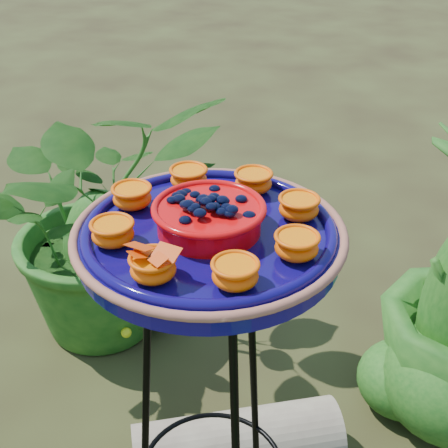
# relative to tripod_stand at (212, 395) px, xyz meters

# --- Properties ---
(tripod_stand) EXTENTS (0.42, 0.42, 0.92)m
(tripod_stand) POSITION_rel_tripod_stand_xyz_m (0.00, 0.00, 0.00)
(tripod_stand) COLOR black
(tripod_stand) RESTS_ON ground
(feeder_dish) EXTENTS (0.59, 0.59, 0.11)m
(feeder_dish) POSITION_rel_tripod_stand_xyz_m (-0.00, -0.00, 0.40)
(feeder_dish) COLOR #0D0752
(feeder_dish) RESTS_ON tripod_stand
(driftwood_log) EXTENTS (0.60, 0.47, 0.19)m
(driftwood_log) POSITION_rel_tripod_stand_xyz_m (-0.03, 0.26, -0.46)
(driftwood_log) COLOR tan
(driftwood_log) RESTS_ON ground
(shrub_back_left) EXTENTS (1.08, 1.10, 0.92)m
(shrub_back_left) POSITION_rel_tripod_stand_xyz_m (-0.71, 0.72, -0.10)
(shrub_back_left) COLOR #174C14
(shrub_back_left) RESTS_ON ground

